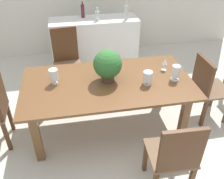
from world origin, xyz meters
TOP-DOWN VIEW (x-y plane):
  - ground_plane at (0.00, 0.00)m, footprint 7.04×7.04m
  - dining_table at (0.00, 0.09)m, footprint 2.08×1.09m
  - chair_far_left at (-0.48, 1.17)m, footprint 0.48×0.52m
  - chair_near_right at (0.46, -0.97)m, footprint 0.46×0.46m
  - chair_foot_end at (1.36, 0.09)m, footprint 0.44×0.47m
  - flower_centerpiece at (0.01, 0.12)m, footprint 0.34×0.34m
  - crystal_vase_left at (-0.63, 0.17)m, footprint 0.11×0.11m
  - crystal_vase_center_near at (0.82, -0.01)m, footprint 0.10×0.10m
  - crystal_vase_right at (0.46, -0.04)m, footprint 0.11×0.11m
  - wine_glass at (0.77, 0.24)m, footprint 0.07×0.07m
  - kitchen_counter at (0.04, 1.80)m, footprint 1.54×0.50m
  - wine_bottle_amber at (-0.13, 1.92)m, footprint 0.06×0.06m
  - wine_bottle_clear at (0.09, 1.70)m, footprint 0.07×0.07m
  - wine_bottle_dark at (0.59, 1.66)m, footprint 0.06×0.06m

SIDE VIEW (x-z plane):
  - ground_plane at x=0.00m, z-range 0.00..0.00m
  - kitchen_counter at x=0.04m, z-range 0.00..0.95m
  - chair_foot_end at x=1.36m, z-range 0.06..0.99m
  - chair_near_right at x=0.46m, z-range 0.06..1.02m
  - chair_far_left at x=-0.48m, z-range 0.05..1.08m
  - dining_table at x=0.00m, z-range 0.27..1.02m
  - crystal_vase_right at x=0.46m, z-range 0.76..0.93m
  - crystal_vase_center_near at x=0.82m, z-range 0.76..0.96m
  - wine_glass at x=0.77m, z-range 0.78..0.94m
  - crystal_vase_left at x=-0.63m, z-range 0.77..0.96m
  - flower_centerpiece at x=0.01m, z-range 0.77..1.17m
  - wine_bottle_clear at x=0.09m, z-range 0.93..1.15m
  - wine_bottle_amber at x=-0.13m, z-range 0.93..1.20m
  - wine_bottle_dark at x=0.59m, z-range 0.92..1.23m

